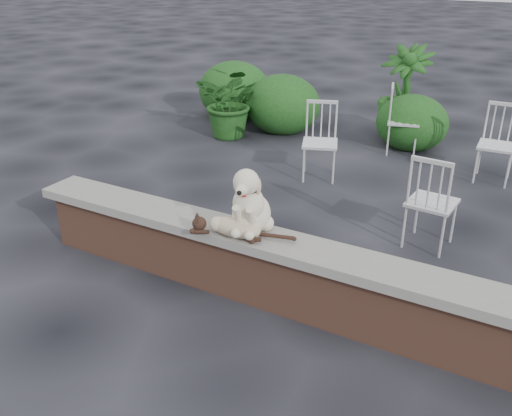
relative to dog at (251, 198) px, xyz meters
The scene contains 12 objects.
ground 1.31m from the dog, ahead, with size 60.00×60.00×0.00m, color black.
brick_wall 1.16m from the dog, ahead, with size 6.00×0.30×0.50m, color brown.
capstone 1.03m from the dog, ahead, with size 6.20×0.40×0.08m, color slate.
dog is the anchor object (origin of this frame).
cat 0.27m from the dog, 118.07° to the right, with size 0.98×0.24×0.17m, color tan, non-canonical shape.
chair_a 2.70m from the dog, 101.44° to the left, with size 0.56×0.56×0.94m, color silver, non-canonical shape.
chair_b 3.85m from the dog, 69.02° to the left, with size 0.56×0.56×0.94m, color silver, non-canonical shape.
chair_e 4.08m from the dog, 88.65° to the left, with size 0.56×0.56×0.94m, color silver, non-canonical shape.
chair_c 1.92m from the dog, 54.92° to the left, with size 0.56×0.56×0.94m, color silver, non-canonical shape.
potted_plant_a 4.23m from the dog, 123.75° to the left, with size 0.99×0.85×1.10m, color #1B3D11.
potted_plant_b 4.77m from the dog, 91.48° to the left, with size 0.76×0.76×1.37m, color #1B3D11.
shrubbery 4.73m from the dog, 112.60° to the left, with size 4.17×1.45×0.98m.
Camera 1 is at (0.97, -3.37, 2.63)m, focal length 38.93 mm.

